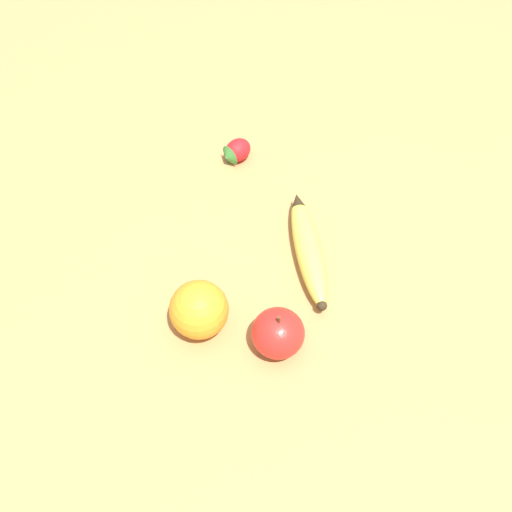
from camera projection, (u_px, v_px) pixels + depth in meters
name	position (u px, v px, depth m)	size (l,w,h in m)	color
ground_plane	(331.00, 275.00, 0.96)	(3.00, 3.00, 0.00)	#A87A47
banana	(308.00, 250.00, 0.96)	(0.07, 0.22, 0.04)	#DBCC4C
orange	(199.00, 310.00, 0.87)	(0.09, 0.09, 0.09)	orange
strawberry	(236.00, 151.00, 1.08)	(0.07, 0.07, 0.04)	red
apple	(278.00, 333.00, 0.86)	(0.08, 0.08, 0.08)	red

